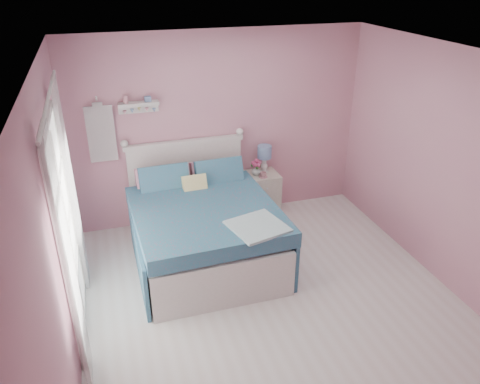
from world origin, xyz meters
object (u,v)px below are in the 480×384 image
table_lamp (264,154)px  bed (203,228)px  nightstand (262,194)px  vase (256,170)px  teacup (263,175)px

table_lamp → bed: bearing=-142.0°
nightstand → vase: 0.40m
nightstand → table_lamp: bearing=49.6°
table_lamp → vase: bearing=-154.2°
table_lamp → teacup: (-0.07, -0.17, -0.24)m
nightstand → vase: bearing=-173.5°
teacup → nightstand: bearing=77.4°
bed → nightstand: (1.05, 0.80, -0.08)m
nightstand → vase: (-0.09, -0.01, 0.39)m
nightstand → table_lamp: 0.60m
bed → vase: 1.28m
nightstand → teacup: 0.38m
table_lamp → vase: (-0.14, -0.07, -0.21)m
teacup → table_lamp: bearing=66.2°
nightstand → table_lamp: table_lamp is taller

